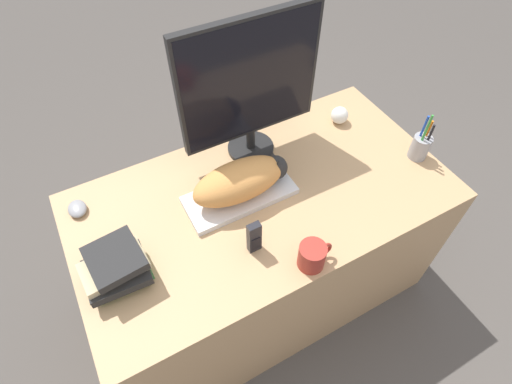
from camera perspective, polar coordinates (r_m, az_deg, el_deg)
The scene contains 11 objects.
ground_plane at distance 1.98m, azimuth 6.55°, elevation -21.51°, with size 12.00×12.00×0.00m, color #4C4742.
desk at distance 1.78m, azimuth 0.93°, elevation -7.75°, with size 1.41×0.76×0.72m.
keyboard at distance 1.47m, azimuth -2.33°, elevation -0.45°, with size 0.41×0.18×0.02m.
cat at distance 1.42m, azimuth -1.91°, elevation 1.79°, with size 0.37×0.16×0.14m.
monitor at distance 1.44m, azimuth -0.83°, elevation 15.03°, with size 0.54×0.19×0.57m.
computer_mouse at distance 1.57m, azimuth -24.17°, elevation -2.19°, with size 0.06×0.08×0.03m.
coffee_mug at distance 1.30m, azimuth 8.08°, elevation -8.99°, with size 0.12×0.09×0.09m.
pen_cup at distance 1.71m, azimuth 22.43°, elevation 6.08°, with size 0.07×0.07×0.22m.
baseball at distance 1.79m, azimuth 11.86°, elevation 10.68°, with size 0.07×0.07×0.07m.
phone at distance 1.30m, azimuth -0.26°, elevation -6.53°, with size 0.04×0.03×0.13m.
book_stack at distance 1.32m, azimuth -19.29°, elevation -10.16°, with size 0.20×0.18×0.12m.
Camera 1 is at (-0.47, -0.42, 1.88)m, focal length 28.00 mm.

